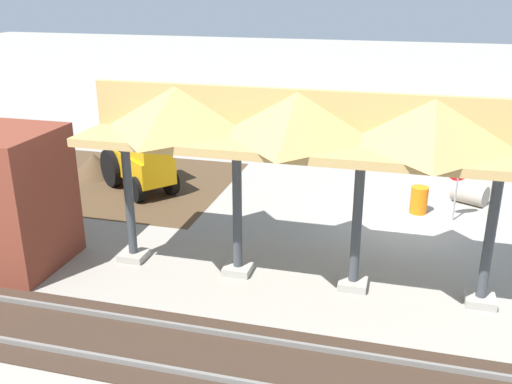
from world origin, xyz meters
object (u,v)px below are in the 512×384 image
(stop_sign, at_px, (458,176))
(traffic_barrel, at_px, (419,200))
(concrete_pipe, at_px, (470,193))
(backhoe, at_px, (137,155))

(stop_sign, bearing_deg, traffic_barrel, -18.55)
(concrete_pipe, distance_m, traffic_barrel, 2.16)
(stop_sign, distance_m, traffic_barrel, 1.55)
(concrete_pipe, height_order, traffic_barrel, traffic_barrel)
(backhoe, relative_size, concrete_pipe, 3.62)
(stop_sign, height_order, concrete_pipe, stop_sign)
(traffic_barrel, bearing_deg, backhoe, 0.91)
(concrete_pipe, bearing_deg, traffic_barrel, 38.11)
(traffic_barrel, bearing_deg, concrete_pipe, -141.89)
(stop_sign, xyz_separation_m, concrete_pipe, (-0.62, -1.69, -1.14))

